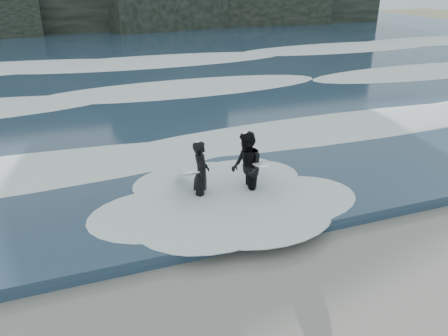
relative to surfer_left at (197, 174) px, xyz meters
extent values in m
cube|color=#243A51|center=(-0.99, 23.65, -0.75)|extent=(90.00, 52.00, 0.30)
ellipsoid|color=white|center=(-0.99, 3.65, -0.50)|extent=(60.00, 3.20, 0.20)
ellipsoid|color=white|center=(-0.99, 10.65, -0.48)|extent=(60.00, 4.00, 0.24)
ellipsoid|color=white|center=(-0.99, 19.65, -0.45)|extent=(60.00, 4.80, 0.30)
imported|color=black|center=(0.11, -0.01, -0.01)|extent=(0.60, 0.74, 1.78)
ellipsoid|color=white|center=(-0.29, 0.04, 0.03)|extent=(0.79, 2.19, 1.11)
imported|color=black|center=(1.27, -0.22, 0.07)|extent=(0.87, 1.04, 1.93)
ellipsoid|color=white|center=(1.69, -0.22, 0.14)|extent=(1.18, 2.00, 0.67)
camera|label=1|loc=(-2.86, -9.73, 4.67)|focal=35.00mm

